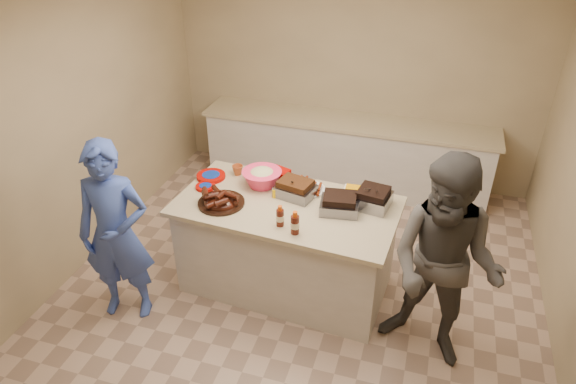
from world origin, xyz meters
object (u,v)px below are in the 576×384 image
(mustard_bottle, at_px, (275,197))
(bbq_bottle_a, at_px, (280,225))
(roasting_pan, at_px, (372,206))
(guest_gray, at_px, (427,350))
(island, at_px, (287,284))
(plastic_cup, at_px, (238,175))
(rib_platter, at_px, (221,204))
(coleslaw_bowl, at_px, (262,185))
(bbq_bottle_b, at_px, (295,233))
(guest_blue, at_px, (132,308))

(mustard_bottle, bearing_deg, bbq_bottle_a, -65.76)
(roasting_pan, xyz_separation_m, guest_gray, (0.65, -0.64, -0.93))
(bbq_bottle_a, bearing_deg, island, 97.92)
(bbq_bottle_a, xyz_separation_m, plastic_cup, (-0.66, 0.70, 0.00))
(rib_platter, relative_size, coleslaw_bowl, 1.12)
(rib_platter, xyz_separation_m, bbq_bottle_b, (0.75, -0.24, -0.00))
(bbq_bottle_a, bearing_deg, plastic_cup, 133.17)
(bbq_bottle_b, bearing_deg, plastic_cup, 136.28)
(roasting_pan, height_order, mustard_bottle, roasting_pan)
(bbq_bottle_b, bearing_deg, mustard_bottle, 124.88)
(island, xyz_separation_m, plastic_cup, (-0.61, 0.38, 0.93))
(roasting_pan, distance_m, guest_blue, 2.41)
(rib_platter, xyz_separation_m, coleslaw_bowl, (0.24, 0.41, 0.00))
(roasting_pan, bearing_deg, island, -155.68)
(guest_blue, height_order, guest_gray, guest_gray)
(rib_platter, distance_m, coleslaw_bowl, 0.48)
(rib_platter, height_order, bbq_bottle_a, bbq_bottle_a)
(mustard_bottle, relative_size, guest_gray, 0.06)
(coleslaw_bowl, bearing_deg, rib_platter, -120.59)
(coleslaw_bowl, xyz_separation_m, bbq_bottle_b, (0.51, -0.65, -0.00))
(coleslaw_bowl, height_order, guest_gray, coleslaw_bowl)
(mustard_bottle, bearing_deg, roasting_pan, 7.49)
(island, xyz_separation_m, bbq_bottle_a, (0.05, -0.32, 0.93))
(guest_blue, bearing_deg, island, 16.14)
(bbq_bottle_a, bearing_deg, rib_platter, 164.61)
(rib_platter, height_order, guest_blue, rib_platter)
(mustard_bottle, distance_m, plastic_cup, 0.56)
(coleslaw_bowl, xyz_separation_m, guest_blue, (-0.97, -0.99, -0.93))
(bbq_bottle_a, height_order, bbq_bottle_b, bbq_bottle_b)
(guest_blue, bearing_deg, mustard_bottle, 21.79)
(guest_blue, distance_m, guest_gray, 2.68)
(rib_platter, xyz_separation_m, plastic_cup, (-0.05, 0.54, -0.00))
(bbq_bottle_a, distance_m, guest_blue, 1.67)
(island, bearing_deg, bbq_bottle_b, -59.51)
(bbq_bottle_a, distance_m, guest_gray, 1.64)
(rib_platter, height_order, coleslaw_bowl, coleslaw_bowl)
(bbq_bottle_b, relative_size, mustard_bottle, 1.91)
(island, relative_size, coleslaw_bowl, 5.25)
(coleslaw_bowl, distance_m, bbq_bottle_b, 0.82)
(plastic_cup, bearing_deg, mustard_bottle, -31.97)
(bbq_bottle_b, bearing_deg, guest_gray, -2.60)
(bbq_bottle_b, relative_size, guest_gray, 0.11)
(rib_platter, height_order, bbq_bottle_b, bbq_bottle_b)
(roasting_pan, relative_size, bbq_bottle_a, 1.54)
(rib_platter, relative_size, roasting_pan, 1.43)
(island, bearing_deg, bbq_bottle_a, -77.80)
(rib_platter, distance_m, plastic_cup, 0.54)
(island, height_order, coleslaw_bowl, coleslaw_bowl)
(island, distance_m, guest_gray, 1.45)
(bbq_bottle_b, bearing_deg, coleslaw_bowl, 128.32)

